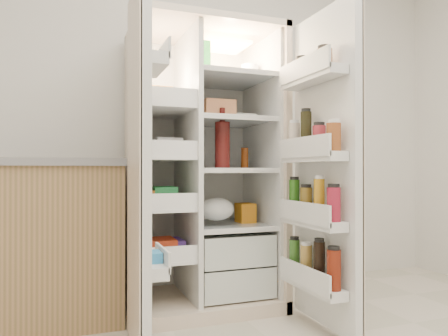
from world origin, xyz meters
name	(u,v)px	position (x,y,z in m)	size (l,w,h in m)	color
wall_back	(207,108)	(0.00, 2.00, 1.35)	(4.00, 0.02, 2.70)	silver
refrigerator	(203,191)	(-0.14, 1.65, 0.74)	(0.92, 0.70, 1.80)	beige
freezer_door	(140,168)	(-0.66, 1.05, 0.89)	(0.15, 0.40, 1.72)	silver
fridge_door	(323,171)	(0.32, 0.96, 0.87)	(0.17, 0.58, 1.72)	silver
kitchen_counter	(5,241)	(-1.32, 1.68, 0.48)	(1.30, 0.69, 0.95)	#A27A51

